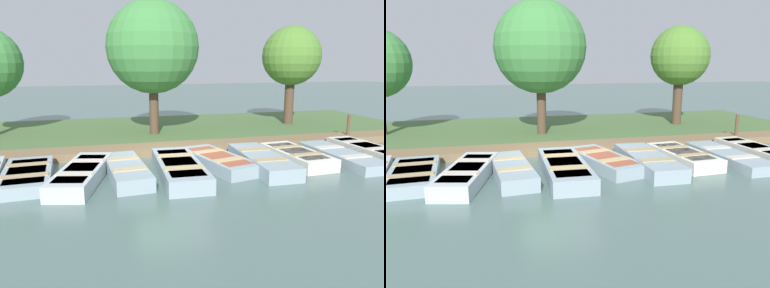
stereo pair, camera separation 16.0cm
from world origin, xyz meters
TOP-DOWN VIEW (x-y plane):
  - ground_plane at (0.00, 0.00)m, footprint 80.00×80.00m
  - shore_bank at (-5.00, 0.00)m, footprint 8.00×24.00m
  - dock_walkway at (-1.25, 0.00)m, footprint 1.12×23.32m
  - rowboat_1 at (1.06, -4.17)m, footprint 3.04×1.44m
  - rowboat_2 at (1.44, -2.76)m, footprint 3.41×1.72m
  - rowboat_3 at (1.33, -1.58)m, footprint 3.07×1.20m
  - rowboat_4 at (1.56, -0.14)m, footprint 3.57×1.26m
  - rowboat_5 at (0.95, 1.20)m, footprint 3.22×1.79m
  - rowboat_6 at (1.36, 2.45)m, footprint 3.37×1.13m
  - rowboat_7 at (1.07, 3.77)m, footprint 2.86×1.31m
  - rowboat_8 at (1.29, 5.26)m, footprint 3.50×1.10m
  - rowboat_9 at (0.98, 6.45)m, footprint 3.06×1.08m
  - mooring_post_far at (-1.25, 7.37)m, footprint 0.12×0.12m
  - park_tree_left at (-4.01, 0.03)m, footprint 3.73×3.73m
  - park_tree_center at (-4.94, 6.74)m, footprint 2.75×2.75m

SIDE VIEW (x-z plane):
  - ground_plane at x=0.00m, z-range 0.00..0.00m
  - shore_bank at x=-5.00m, z-range 0.00..0.15m
  - dock_walkway at x=-1.25m, z-range 0.00..0.27m
  - rowboat_8 at x=1.29m, z-range 0.00..0.32m
  - rowboat_1 at x=1.06m, z-range 0.00..0.34m
  - rowboat_5 at x=0.95m, z-range 0.00..0.38m
  - rowboat_7 at x=1.07m, z-range 0.00..0.40m
  - rowboat_3 at x=1.33m, z-range 0.00..0.41m
  - rowboat_9 at x=0.98m, z-range 0.00..0.41m
  - rowboat_6 at x=1.36m, z-range 0.00..0.42m
  - rowboat_2 at x=1.44m, z-range 0.00..0.43m
  - rowboat_4 at x=1.56m, z-range 0.00..0.44m
  - mooring_post_far at x=-1.25m, z-range 0.00..1.12m
  - park_tree_center at x=-4.94m, z-range 0.95..5.71m
  - park_tree_left at x=-4.01m, z-range 0.90..6.46m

